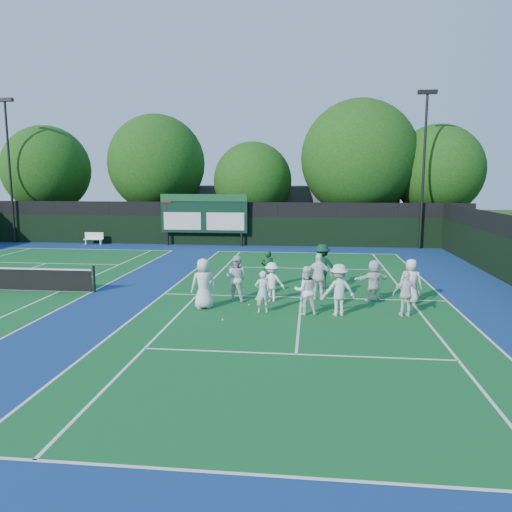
# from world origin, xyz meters

# --- Properties ---
(ground) EXTENTS (120.00, 120.00, 0.00)m
(ground) POSITION_xyz_m (0.00, 0.00, 0.00)
(ground) COLOR #1D360E
(ground) RESTS_ON ground
(court_apron) EXTENTS (34.00, 32.00, 0.01)m
(court_apron) POSITION_xyz_m (-6.00, 1.00, 0.00)
(court_apron) COLOR navy
(court_apron) RESTS_ON ground
(near_court) EXTENTS (11.05, 23.85, 0.01)m
(near_court) POSITION_xyz_m (0.00, 1.00, 0.01)
(near_court) COLOR #115223
(near_court) RESTS_ON ground
(back_fence) EXTENTS (34.00, 0.08, 3.00)m
(back_fence) POSITION_xyz_m (-6.00, 16.00, 1.36)
(back_fence) COLOR black
(back_fence) RESTS_ON ground
(scoreboard) EXTENTS (6.00, 0.21, 3.55)m
(scoreboard) POSITION_xyz_m (-7.01, 15.59, 2.19)
(scoreboard) COLOR black
(scoreboard) RESTS_ON ground
(clubhouse) EXTENTS (18.00, 6.00, 4.00)m
(clubhouse) POSITION_xyz_m (-2.00, 24.00, 2.00)
(clubhouse) COLOR #56565B
(clubhouse) RESTS_ON ground
(light_pole_left) EXTENTS (1.20, 0.30, 10.12)m
(light_pole_left) POSITION_xyz_m (-21.00, 15.70, 6.30)
(light_pole_left) COLOR black
(light_pole_left) RESTS_ON ground
(light_pole_right) EXTENTS (1.20, 0.30, 10.12)m
(light_pole_right) POSITION_xyz_m (7.50, 15.70, 6.30)
(light_pole_right) COLOR black
(light_pole_right) RESTS_ON ground
(bench) EXTENTS (1.34, 0.37, 0.85)m
(bench) POSITION_xyz_m (-14.87, 15.36, 0.46)
(bench) COLOR white
(bench) RESTS_ON ground
(tree_a) EXTENTS (6.74, 6.74, 8.67)m
(tree_a) POSITION_xyz_m (-20.19, 19.58, 5.12)
(tree_a) COLOR black
(tree_a) RESTS_ON ground
(tree_b) EXTENTS (7.34, 7.34, 9.40)m
(tree_b) POSITION_xyz_m (-11.32, 19.58, 5.54)
(tree_b) COLOR black
(tree_b) RESTS_ON ground
(tree_c) EXTENTS (5.84, 5.84, 7.32)m
(tree_c) POSITION_xyz_m (-3.94, 19.58, 4.25)
(tree_c) COLOR black
(tree_c) RESTS_ON ground
(tree_d) EXTENTS (8.44, 8.44, 10.29)m
(tree_d) POSITION_xyz_m (3.87, 19.58, 5.85)
(tree_d) COLOR black
(tree_d) RESTS_ON ground
(tree_e) EXTENTS (6.54, 6.54, 8.44)m
(tree_e) POSITION_xyz_m (9.43, 19.58, 5.00)
(tree_e) COLOR black
(tree_e) RESTS_ON ground
(tennis_ball_0) EXTENTS (0.07, 0.07, 0.07)m
(tennis_ball_0) POSITION_xyz_m (-2.48, -2.49, 0.03)
(tennis_ball_0) COLOR yellow
(tennis_ball_0) RESTS_ON ground
(tennis_ball_1) EXTENTS (0.07, 0.07, 0.07)m
(tennis_ball_1) POSITION_xyz_m (1.54, 2.81, 0.03)
(tennis_ball_1) COLOR yellow
(tennis_ball_1) RESTS_ON ground
(tennis_ball_2) EXTENTS (0.07, 0.07, 0.07)m
(tennis_ball_2) POSITION_xyz_m (4.11, -0.62, 0.03)
(tennis_ball_2) COLOR yellow
(tennis_ball_2) RESTS_ON ground
(tennis_ball_3) EXTENTS (0.07, 0.07, 0.07)m
(tennis_ball_3) POSITION_xyz_m (-1.86, -0.49, 0.03)
(tennis_ball_3) COLOR yellow
(tennis_ball_3) RESTS_ON ground
(tennis_ball_4) EXTENTS (0.07, 0.07, 0.07)m
(tennis_ball_4) POSITION_xyz_m (1.03, 2.33, 0.03)
(tennis_ball_4) COLOR yellow
(tennis_ball_4) RESTS_ON ground
(tennis_ball_5) EXTENTS (0.07, 0.07, 0.07)m
(tennis_ball_5) POSITION_xyz_m (0.87, 0.84, 0.03)
(tennis_ball_5) COLOR yellow
(tennis_ball_5) RESTS_ON ground
(player_front_0) EXTENTS (1.04, 0.87, 1.81)m
(player_front_0) POSITION_xyz_m (-3.43, -1.00, 0.90)
(player_front_0) COLOR silver
(player_front_0) RESTS_ON ground
(player_front_1) EXTENTS (0.60, 0.46, 1.47)m
(player_front_1) POSITION_xyz_m (-1.29, -1.34, 0.74)
(player_front_1) COLOR silver
(player_front_1) RESTS_ON ground
(player_front_2) EXTENTS (0.91, 0.76, 1.68)m
(player_front_2) POSITION_xyz_m (0.20, -1.41, 0.84)
(player_front_2) COLOR white
(player_front_2) RESTS_ON ground
(player_front_3) EXTENTS (1.27, 0.93, 1.76)m
(player_front_3) POSITION_xyz_m (1.29, -1.40, 0.88)
(player_front_3) COLOR silver
(player_front_3) RESTS_ON ground
(player_front_4) EXTENTS (0.93, 0.46, 1.54)m
(player_front_4) POSITION_xyz_m (3.54, -1.26, 0.77)
(player_front_4) COLOR white
(player_front_4) RESTS_ON ground
(player_back_0) EXTENTS (1.01, 0.89, 1.74)m
(player_back_0) POSITION_xyz_m (-2.44, 0.28, 0.87)
(player_back_0) COLOR silver
(player_back_0) RESTS_ON ground
(player_back_1) EXTENTS (0.98, 0.59, 1.48)m
(player_back_1) POSITION_xyz_m (-1.11, 0.33, 0.74)
(player_back_1) COLOR white
(player_back_1) RESTS_ON ground
(player_back_2) EXTENTS (1.10, 0.60, 1.79)m
(player_back_2) POSITION_xyz_m (0.66, 0.81, 0.89)
(player_back_2) COLOR white
(player_back_2) RESTS_ON ground
(player_back_3) EXTENTS (1.54, 0.99, 1.59)m
(player_back_3) POSITION_xyz_m (2.70, 0.76, 0.79)
(player_back_3) COLOR white
(player_back_3) RESTS_ON ground
(player_back_4) EXTENTS (0.93, 0.73, 1.66)m
(player_back_4) POSITION_xyz_m (4.03, 0.59, 0.83)
(player_back_4) COLOR white
(player_back_4) RESTS_ON ground
(coach_left) EXTENTS (0.61, 0.43, 1.59)m
(coach_left) POSITION_xyz_m (-1.47, 2.75, 0.80)
(coach_left) COLOR #103A1C
(coach_left) RESTS_ON ground
(coach_right) EXTENTS (1.32, 0.88, 1.90)m
(coach_right) POSITION_xyz_m (0.81, 2.65, 0.95)
(coach_right) COLOR #0D321E
(coach_right) RESTS_ON ground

